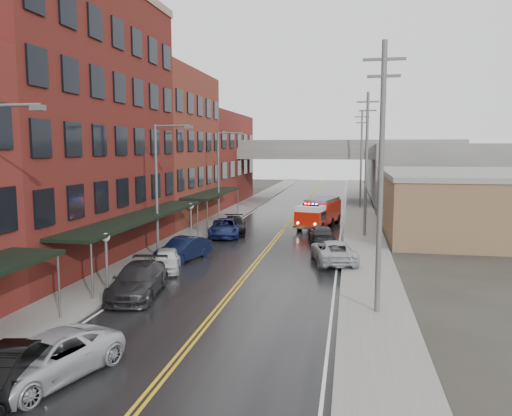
{
  "coord_description": "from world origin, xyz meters",
  "views": [
    {
      "loc": [
        5.86,
        -7.37,
        7.46
      ],
      "look_at": [
        -0.97,
        28.96,
        3.0
      ],
      "focal_mm": 35.0,
      "sensor_mm": 36.0,
      "label": 1
    }
  ],
  "objects": [
    {
      "name": "road",
      "position": [
        0.0,
        30.0,
        0.01
      ],
      "size": [
        11.0,
        160.0,
        0.02
      ],
      "primitive_type": "cube",
      "color": "black",
      "rests_on": "ground"
    },
    {
      "name": "sidewalk_left",
      "position": [
        -7.3,
        30.0,
        0.07
      ],
      "size": [
        3.0,
        160.0,
        0.15
      ],
      "primitive_type": "cube",
      "color": "slate",
      "rests_on": "ground"
    },
    {
      "name": "sidewalk_right",
      "position": [
        7.3,
        30.0,
        0.07
      ],
      "size": [
        3.0,
        160.0,
        0.15
      ],
      "primitive_type": "cube",
      "color": "slate",
      "rests_on": "ground"
    },
    {
      "name": "curb_left",
      "position": [
        -5.65,
        30.0,
        0.07
      ],
      "size": [
        0.3,
        160.0,
        0.15
      ],
      "primitive_type": "cube",
      "color": "gray",
      "rests_on": "ground"
    },
    {
      "name": "curb_right",
      "position": [
        5.65,
        30.0,
        0.07
      ],
      "size": [
        0.3,
        160.0,
        0.15
      ],
      "primitive_type": "cube",
      "color": "gray",
      "rests_on": "ground"
    },
    {
      "name": "brick_building_b",
      "position": [
        -13.3,
        23.0,
        9.0
      ],
      "size": [
        9.0,
        20.0,
        18.0
      ],
      "primitive_type": "cube",
      "color": "#551B16",
      "rests_on": "ground"
    },
    {
      "name": "brick_building_c",
      "position": [
        -13.3,
        40.5,
        7.5
      ],
      "size": [
        9.0,
        15.0,
        15.0
      ],
      "primitive_type": "cube",
      "color": "maroon",
      "rests_on": "ground"
    },
    {
      "name": "brick_building_far",
      "position": [
        -13.3,
        58.0,
        6.0
      ],
      "size": [
        9.0,
        20.0,
        12.0
      ],
      "primitive_type": "cube",
      "color": "maroon",
      "rests_on": "ground"
    },
    {
      "name": "tan_building",
      "position": [
        16.0,
        40.0,
        2.5
      ],
      "size": [
        14.0,
        22.0,
        5.0
      ],
      "primitive_type": "cube",
      "color": "olive",
      "rests_on": "ground"
    },
    {
      "name": "right_far_block",
      "position": [
        18.0,
        70.0,
        4.0
      ],
      "size": [
        18.0,
        30.0,
        8.0
      ],
      "primitive_type": "cube",
      "color": "slate",
      "rests_on": "ground"
    },
    {
      "name": "awning_1",
      "position": [
        -7.49,
        23.0,
        2.99
      ],
      "size": [
        2.6,
        18.0,
        3.09
      ],
      "color": "black",
      "rests_on": "ground"
    },
    {
      "name": "awning_2",
      "position": [
        -7.49,
        40.5,
        2.99
      ],
      "size": [
        2.6,
        13.0,
        3.09
      ],
      "color": "black",
      "rests_on": "ground"
    },
    {
      "name": "globe_lamp_1",
      "position": [
        -6.4,
        16.0,
        2.31
      ],
      "size": [
        0.44,
        0.44,
        3.12
      ],
      "color": "#59595B",
      "rests_on": "ground"
    },
    {
      "name": "globe_lamp_2",
      "position": [
        -6.4,
        30.0,
        2.31
      ],
      "size": [
        0.44,
        0.44,
        3.12
      ],
      "color": "#59595B",
      "rests_on": "ground"
    },
    {
      "name": "street_lamp_1",
      "position": [
        -6.55,
        24.0,
        5.19
      ],
      "size": [
        2.64,
        0.22,
        9.0
      ],
      "color": "#59595B",
      "rests_on": "ground"
    },
    {
      "name": "street_lamp_2",
      "position": [
        -6.55,
        40.0,
        5.19
      ],
      "size": [
        2.64,
        0.22,
        9.0
      ],
      "color": "#59595B",
      "rests_on": "ground"
    },
    {
      "name": "utility_pole_0",
      "position": [
        7.2,
        15.0,
        6.31
      ],
      "size": [
        1.8,
        0.24,
        12.0
      ],
      "color": "#59595B",
      "rests_on": "ground"
    },
    {
      "name": "utility_pole_1",
      "position": [
        7.2,
        35.0,
        6.31
      ],
      "size": [
        1.8,
        0.24,
        12.0
      ],
      "color": "#59595B",
      "rests_on": "ground"
    },
    {
      "name": "utility_pole_2",
      "position": [
        7.2,
        55.0,
        6.31
      ],
      "size": [
        1.8,
        0.24,
        12.0
      ],
      "color": "#59595B",
      "rests_on": "ground"
    },
    {
      "name": "overpass",
      "position": [
        0.0,
        62.0,
        5.99
      ],
      "size": [
        40.0,
        10.0,
        7.5
      ],
      "color": "slate",
      "rests_on": "ground"
    },
    {
      "name": "fire_truck",
      "position": [
        3.08,
        39.49,
        1.45
      ],
      "size": [
        4.27,
        7.68,
        2.68
      ],
      "rotation": [
        0.0,
        0.0,
        -0.24
      ],
      "color": "#BA1708",
      "rests_on": "ground"
    },
    {
      "name": "parked_car_left_2",
      "position": [
        -3.6,
        6.44,
        0.72
      ],
      "size": [
        3.84,
        5.67,
        1.44
      ],
      "primitive_type": "imported",
      "rotation": [
        0.0,
        0.0,
        -0.31
      ],
      "color": "#B3B5BC",
      "rests_on": "ground"
    },
    {
      "name": "parked_car_left_3",
      "position": [
        -4.55,
        15.7,
        0.8
      ],
      "size": [
        3.05,
        5.8,
        1.6
      ],
      "primitive_type": "imported",
      "rotation": [
        0.0,
        0.0,
        0.15
      ],
      "color": "#252527",
      "rests_on": "ground"
    },
    {
      "name": "parked_car_left_4",
      "position": [
        -5.0,
        20.85,
        0.68
      ],
      "size": [
        2.69,
        4.31,
        1.37
      ],
      "primitive_type": "imported",
      "rotation": [
        0.0,
        0.0,
        0.29
      ],
      "color": "silver",
      "rests_on": "ground"
    },
    {
      "name": "parked_car_left_5",
      "position": [
        -4.91,
        23.75,
        0.77
      ],
      "size": [
        2.86,
        4.92,
        1.53
      ],
      "primitive_type": "imported",
      "rotation": [
        0.0,
        0.0,
        -0.28
      ],
      "color": "black",
      "rests_on": "ground"
    },
    {
      "name": "parked_car_left_6",
      "position": [
        -4.41,
        33.1,
        0.75
      ],
      "size": [
        3.35,
        5.74,
        1.5
      ],
      "primitive_type": "imported",
      "rotation": [
        0.0,
        0.0,
        0.17
      ],
      "color": "navy",
      "rests_on": "ground"
    },
    {
      "name": "parked_car_left_7",
      "position": [
        -4.04,
        34.8,
        0.72
      ],
      "size": [
        3.08,
        5.28,
        1.44
      ],
      "primitive_type": "imported",
      "rotation": [
        0.0,
        0.0,
        0.23
      ],
      "color": "black",
      "rests_on": "ground"
    },
    {
      "name": "parked_car_right_0",
      "position": [
        4.91,
        24.95,
        0.75
      ],
      "size": [
        3.51,
        5.79,
        1.5
      ],
      "primitive_type": "imported",
      "rotation": [
        0.0,
        0.0,
        3.34
      ],
      "color": "#ABAFB4",
      "rests_on": "ground"
    },
    {
      "name": "parked_car_right_1",
      "position": [
        3.76,
        31.73,
        0.69
      ],
      "size": [
        2.58,
        4.96,
        1.37
      ],
      "primitive_type": "imported",
      "rotation": [
        0.0,
        0.0,
        3.28
      ],
      "color": "black",
      "rests_on": "ground"
    },
    {
      "name": "parked_car_right_2",
      "position": [
        3.6,
        45.93,
        0.83
      ],
      "size": [
        2.51,
        5.06,
        1.66
      ],
      "primitive_type": "imported",
      "rotation": [
        0.0,
        0.0,
        3.26
      ],
      "color": "silver",
      "rests_on": "ground"
    },
    {
      "name": "parked_car_right_3",
      "position": [
        3.71,
        47.8,
        0.72
      ],
      "size": [
        1.85,
        4.45,
        1.43
      ],
      "primitive_type": "imported",
      "rotation": [
        0.0,
        0.0,
        3.22
      ],
      "color": "black",
      "rests_on": "ground"
    }
  ]
}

